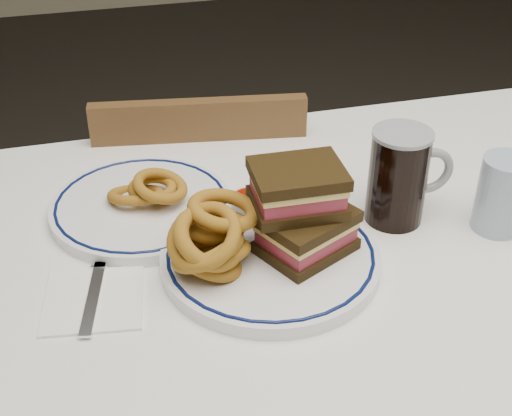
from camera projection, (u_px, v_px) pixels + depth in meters
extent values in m
cube|color=white|center=(351.00, 259.00, 1.00)|extent=(1.26, 0.86, 0.03)
cylinder|color=#442D15|center=(10.00, 354.00, 1.37)|extent=(0.06, 0.06, 0.71)
cylinder|color=#442D15|center=(508.00, 265.00, 1.60)|extent=(0.06, 0.06, 0.71)
cube|color=white|center=(268.00, 163.00, 1.40)|extent=(1.26, 0.01, 0.17)
cube|color=#442D15|center=(204.00, 244.00, 1.61)|extent=(0.43, 0.43, 0.04)
cylinder|color=#442D15|center=(266.00, 265.00, 1.88)|extent=(0.03, 0.03, 0.37)
cylinder|color=#442D15|center=(283.00, 354.00, 1.61)|extent=(0.03, 0.03, 0.37)
cylinder|color=#442D15|center=(142.00, 273.00, 1.85)|extent=(0.03, 0.03, 0.37)
cylinder|color=#442D15|center=(137.00, 366.00, 1.58)|extent=(0.03, 0.03, 0.37)
cube|color=#442D15|center=(203.00, 202.00, 1.35)|extent=(0.38, 0.09, 0.42)
cylinder|color=white|center=(270.00, 258.00, 0.97)|extent=(0.30, 0.30, 0.02)
torus|color=#091444|center=(270.00, 252.00, 0.96)|extent=(0.28, 0.28, 0.01)
cube|color=black|center=(306.00, 245.00, 0.96)|extent=(0.15, 0.14, 0.02)
cube|color=#A83046|center=(306.00, 235.00, 0.95)|extent=(0.14, 0.13, 0.02)
cube|color=#EAD168|center=(307.00, 226.00, 0.94)|extent=(0.14, 0.13, 0.01)
cube|color=black|center=(307.00, 218.00, 0.94)|extent=(0.15, 0.14, 0.02)
cube|color=black|center=(297.00, 203.00, 0.94)|extent=(0.12, 0.10, 0.02)
cube|color=#A83046|center=(297.00, 192.00, 0.93)|extent=(0.11, 0.09, 0.02)
cube|color=#EAD168|center=(298.00, 182.00, 0.92)|extent=(0.11, 0.09, 0.01)
cube|color=black|center=(298.00, 173.00, 0.91)|extent=(0.12, 0.10, 0.02)
torus|color=#69380E|center=(209.00, 260.00, 0.92)|extent=(0.10, 0.09, 0.07)
torus|color=#69380E|center=(221.00, 255.00, 0.92)|extent=(0.09, 0.08, 0.06)
torus|color=#69380E|center=(208.00, 250.00, 0.91)|extent=(0.11, 0.10, 0.08)
torus|color=#69380E|center=(217.00, 227.00, 0.94)|extent=(0.08, 0.09, 0.04)
torus|color=#69380E|center=(209.00, 238.00, 0.90)|extent=(0.11, 0.10, 0.09)
torus|color=#69380E|center=(204.00, 236.00, 0.89)|extent=(0.11, 0.10, 0.08)
torus|color=#69380E|center=(224.00, 210.00, 0.92)|extent=(0.10, 0.10, 0.04)
cylinder|color=silver|center=(249.00, 204.00, 1.03)|extent=(0.05, 0.05, 0.03)
cylinder|color=#831102|center=(249.00, 199.00, 1.03)|extent=(0.04, 0.04, 0.01)
cylinder|color=black|center=(398.00, 178.00, 1.02)|extent=(0.08, 0.08, 0.14)
cylinder|color=gray|center=(403.00, 134.00, 0.99)|extent=(0.09, 0.09, 0.01)
torus|color=gray|center=(430.00, 171.00, 1.03)|extent=(0.07, 0.02, 0.07)
cylinder|color=#91A6BB|center=(502.00, 194.00, 1.01)|extent=(0.07, 0.07, 0.11)
cylinder|color=white|center=(142.00, 207.00, 1.07)|extent=(0.27, 0.27, 0.02)
torus|color=#091444|center=(141.00, 202.00, 1.07)|extent=(0.26, 0.26, 0.01)
torus|color=#69380E|center=(136.00, 195.00, 1.07)|extent=(0.09, 0.09, 0.05)
torus|color=#69380E|center=(153.00, 188.00, 1.06)|extent=(0.07, 0.07, 0.02)
torus|color=#69380E|center=(160.00, 186.00, 1.05)|extent=(0.09, 0.08, 0.04)
cube|color=white|center=(94.00, 300.00, 0.91)|extent=(0.14, 0.14, 0.00)
cube|color=silver|center=(93.00, 297.00, 0.90)|extent=(0.04, 0.14, 0.00)
cube|color=silver|center=(101.00, 260.00, 0.97)|extent=(0.03, 0.04, 0.00)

